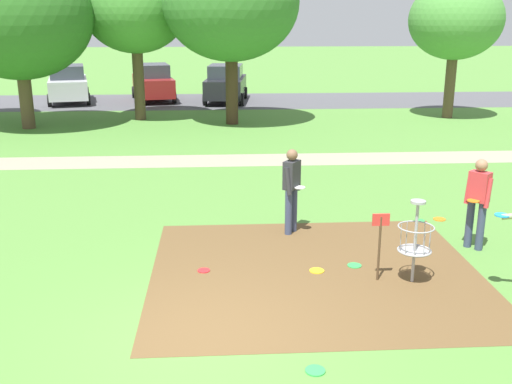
{
  "coord_description": "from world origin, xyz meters",
  "views": [
    {
      "loc": [
        0.25,
        -7.17,
        4.18
      ],
      "look_at": [
        0.92,
        3.61,
        1.0
      ],
      "focal_mm": 42.01,
      "sensor_mm": 36.0,
      "label": 1
    }
  ],
  "objects_px": {
    "disc_golf_basket": "(411,238)",
    "frisbee_by_tee": "(315,371)",
    "player_foreground_watching": "(292,186)",
    "frisbee_mid_grass": "(204,271)",
    "parked_car_leftmost": "(68,84)",
    "frisbee_far_left": "(439,219)",
    "tree_mid_right": "(456,20)",
    "tree_mid_left": "(17,16)",
    "parked_car_center_right": "(226,83)",
    "frisbee_far_right": "(420,221)",
    "tree_near_left": "(135,9)",
    "parked_car_center_left": "(153,82)",
    "tree_mid_center": "(231,3)",
    "player_waiting_left": "(478,199)",
    "frisbee_near_basket": "(317,271)",
    "frisbee_scattered_b": "(354,266)"
  },
  "relations": [
    {
      "from": "disc_golf_basket",
      "to": "frisbee_by_tee",
      "type": "bearing_deg",
      "value": -127.91
    },
    {
      "from": "player_foreground_watching",
      "to": "frisbee_mid_grass",
      "type": "bearing_deg",
      "value": -133.59
    },
    {
      "from": "parked_car_leftmost",
      "to": "frisbee_far_left",
      "type": "bearing_deg",
      "value": -57.2
    },
    {
      "from": "tree_mid_right",
      "to": "frisbee_far_left",
      "type": "bearing_deg",
      "value": -111.22
    },
    {
      "from": "disc_golf_basket",
      "to": "player_foreground_watching",
      "type": "height_order",
      "value": "player_foreground_watching"
    },
    {
      "from": "player_foreground_watching",
      "to": "tree_mid_right",
      "type": "bearing_deg",
      "value": 58.61
    },
    {
      "from": "frisbee_far_left",
      "to": "parked_car_leftmost",
      "type": "relative_size",
      "value": 0.06
    },
    {
      "from": "tree_mid_right",
      "to": "parked_car_leftmost",
      "type": "distance_m",
      "value": 18.48
    },
    {
      "from": "frisbee_mid_grass",
      "to": "tree_mid_left",
      "type": "bearing_deg",
      "value": 116.74
    },
    {
      "from": "tree_mid_right",
      "to": "parked_car_center_right",
      "type": "distance_m",
      "value": 11.33
    },
    {
      "from": "frisbee_far_right",
      "to": "parked_car_leftmost",
      "type": "height_order",
      "value": "parked_car_leftmost"
    },
    {
      "from": "frisbee_far_right",
      "to": "tree_mid_left",
      "type": "relative_size",
      "value": 0.03
    },
    {
      "from": "parked_car_center_right",
      "to": "frisbee_far_right",
      "type": "bearing_deg",
      "value": -78.35
    },
    {
      "from": "parked_car_center_right",
      "to": "parked_car_leftmost",
      "type": "bearing_deg",
      "value": 177.94
    },
    {
      "from": "tree_near_left",
      "to": "tree_mid_left",
      "type": "relative_size",
      "value": 0.96
    },
    {
      "from": "disc_golf_basket",
      "to": "parked_car_center_left",
      "type": "bearing_deg",
      "value": 105.99
    },
    {
      "from": "tree_near_left",
      "to": "tree_mid_right",
      "type": "height_order",
      "value": "tree_near_left"
    },
    {
      "from": "disc_golf_basket",
      "to": "tree_near_left",
      "type": "distance_m",
      "value": 18.02
    },
    {
      "from": "frisbee_by_tee",
      "to": "tree_mid_left",
      "type": "distance_m",
      "value": 19.56
    },
    {
      "from": "frisbee_far_right",
      "to": "tree_near_left",
      "type": "height_order",
      "value": "tree_near_left"
    },
    {
      "from": "disc_golf_basket",
      "to": "frisbee_far_left",
      "type": "relative_size",
      "value": 5.39
    },
    {
      "from": "tree_mid_center",
      "to": "parked_car_center_right",
      "type": "distance_m",
      "value": 7.49
    },
    {
      "from": "tree_near_left",
      "to": "tree_mid_right",
      "type": "bearing_deg",
      "value": -1.57
    },
    {
      "from": "disc_golf_basket",
      "to": "parked_car_center_left",
      "type": "relative_size",
      "value": 0.31
    },
    {
      "from": "player_waiting_left",
      "to": "tree_mid_right",
      "type": "xyz_separation_m",
      "value": [
        5.04,
        14.73,
        3.05
      ]
    },
    {
      "from": "parked_car_leftmost",
      "to": "parked_car_center_left",
      "type": "xyz_separation_m",
      "value": [
        4.16,
        0.45,
        0.0
      ]
    },
    {
      "from": "frisbee_by_tee",
      "to": "tree_mid_left",
      "type": "xyz_separation_m",
      "value": [
        -8.49,
        17.12,
        4.18
      ]
    },
    {
      "from": "disc_golf_basket",
      "to": "frisbee_near_basket",
      "type": "distance_m",
      "value": 1.69
    },
    {
      "from": "tree_mid_center",
      "to": "tree_near_left",
      "type": "bearing_deg",
      "value": 161.24
    },
    {
      "from": "frisbee_scattered_b",
      "to": "tree_mid_center",
      "type": "bearing_deg",
      "value": 97.02
    },
    {
      "from": "frisbee_by_tee",
      "to": "tree_mid_left",
      "type": "relative_size",
      "value": 0.04
    },
    {
      "from": "frisbee_far_right",
      "to": "tree_mid_left",
      "type": "height_order",
      "value": "tree_mid_left"
    },
    {
      "from": "tree_near_left",
      "to": "parked_car_center_left",
      "type": "xyz_separation_m",
      "value": [
        -0.06,
        5.91,
        -3.54
      ]
    },
    {
      "from": "player_waiting_left",
      "to": "parked_car_center_left",
      "type": "distance_m",
      "value": 22.49
    },
    {
      "from": "frisbee_far_left",
      "to": "frisbee_scattered_b",
      "type": "bearing_deg",
      "value": -135.3
    },
    {
      "from": "frisbee_near_basket",
      "to": "tree_mid_center",
      "type": "distance_m",
      "value": 15.42
    },
    {
      "from": "frisbee_far_right",
      "to": "tree_mid_left",
      "type": "xyz_separation_m",
      "value": [
        -11.59,
        11.7,
        4.18
      ]
    },
    {
      "from": "tree_mid_right",
      "to": "frisbee_mid_grass",
      "type": "bearing_deg",
      "value": -123.02
    },
    {
      "from": "frisbee_near_basket",
      "to": "tree_mid_right",
      "type": "height_order",
      "value": "tree_mid_right"
    },
    {
      "from": "frisbee_far_left",
      "to": "frisbee_mid_grass",
      "type": "bearing_deg",
      "value": -154.37
    },
    {
      "from": "frisbee_near_basket",
      "to": "tree_near_left",
      "type": "xyz_separation_m",
      "value": [
        -4.91,
        15.96,
        4.45
      ]
    },
    {
      "from": "player_foreground_watching",
      "to": "tree_mid_left",
      "type": "relative_size",
      "value": 0.26
    },
    {
      "from": "player_foreground_watching",
      "to": "parked_car_center_right",
      "type": "distance_m",
      "value": 19.24
    },
    {
      "from": "disc_golf_basket",
      "to": "frisbee_far_left",
      "type": "bearing_deg",
      "value": 61.73
    },
    {
      "from": "frisbee_scattered_b",
      "to": "parked_car_leftmost",
      "type": "height_order",
      "value": "parked_car_leftmost"
    },
    {
      "from": "parked_car_center_right",
      "to": "frisbee_by_tee",
      "type": "bearing_deg",
      "value": -88.2
    },
    {
      "from": "frisbee_by_tee",
      "to": "frisbee_far_left",
      "type": "bearing_deg",
      "value": 57.11
    },
    {
      "from": "frisbee_near_basket",
      "to": "frisbee_scattered_b",
      "type": "height_order",
      "value": "same"
    },
    {
      "from": "frisbee_far_left",
      "to": "parked_car_center_left",
      "type": "relative_size",
      "value": 0.06
    },
    {
      "from": "player_waiting_left",
      "to": "frisbee_by_tee",
      "type": "bearing_deg",
      "value": -133.0
    }
  ]
}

